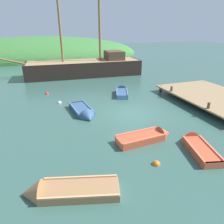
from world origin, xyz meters
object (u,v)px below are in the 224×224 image
(rowboat_outer_left, at_px, (197,147))
(rowboat_near_dock, at_px, (84,113))
(sailing_ship, at_px, (85,70))
(buoy_white, at_px, (60,103))
(rowboat_far, at_px, (63,192))
(buoy_orange, at_px, (156,164))
(rowboat_center, at_px, (147,138))
(rowboat_outer_right, at_px, (122,93))
(buoy_red, at_px, (47,94))

(rowboat_outer_left, bearing_deg, rowboat_near_dock, 49.63)
(sailing_ship, xyz_separation_m, rowboat_near_dock, (-3.11, -12.60, -0.61))
(rowboat_near_dock, height_order, buoy_white, rowboat_near_dock)
(rowboat_far, height_order, buoy_orange, rowboat_far)
(rowboat_far, bearing_deg, rowboat_outer_left, -157.09)
(rowboat_center, height_order, buoy_white, rowboat_center)
(rowboat_near_dock, relative_size, rowboat_far, 0.89)
(rowboat_far, bearing_deg, rowboat_near_dock, -92.24)
(rowboat_outer_right, height_order, rowboat_outer_left, rowboat_outer_right)
(buoy_red, distance_m, buoy_white, 3.09)
(sailing_ship, xyz_separation_m, buoy_white, (-4.53, -9.53, -0.72))
(rowboat_far, distance_m, buoy_white, 10.63)
(buoy_white, xyz_separation_m, buoy_orange, (3.32, -10.17, 0.00))
(buoy_white, bearing_deg, sailing_ship, 64.58)
(buoy_red, distance_m, buoy_orange, 13.79)
(sailing_ship, height_order, rowboat_far, sailing_ship)
(sailing_ship, distance_m, rowboat_far, 20.88)
(rowboat_near_dock, bearing_deg, sailing_ship, 160.87)
(rowboat_far, relative_size, buoy_white, 11.23)
(rowboat_far, xyz_separation_m, buoy_orange, (4.41, 0.40, -0.10))
(sailing_ship, distance_m, rowboat_outer_right, 9.13)
(buoy_red, relative_size, buoy_white, 0.98)
(rowboat_far, bearing_deg, sailing_ship, -89.40)
(buoy_orange, bearing_deg, rowboat_outer_left, 9.13)
(sailing_ship, distance_m, buoy_white, 10.58)
(buoy_red, bearing_deg, rowboat_far, -91.08)
(rowboat_outer_right, height_order, buoy_orange, rowboat_outer_right)
(rowboat_outer_right, distance_m, rowboat_center, 8.75)
(rowboat_center, relative_size, buoy_red, 9.96)
(rowboat_near_dock, relative_size, rowboat_outer_left, 1.09)
(rowboat_outer_left, xyz_separation_m, buoy_orange, (-2.74, -0.44, -0.12))
(rowboat_far, distance_m, rowboat_outer_left, 7.20)
(rowboat_outer_left, height_order, buoy_white, rowboat_outer_left)
(rowboat_outer_right, relative_size, buoy_orange, 8.34)
(rowboat_center, relative_size, buoy_orange, 9.01)
(rowboat_outer_left, bearing_deg, rowboat_far, 111.40)
(rowboat_outer_right, xyz_separation_m, rowboat_center, (-1.93, -8.54, 0.01))
(rowboat_outer_right, relative_size, buoy_red, 9.21)
(sailing_ship, height_order, rowboat_outer_left, sailing_ship)
(rowboat_outer_right, distance_m, rowboat_outer_left, 10.26)
(buoy_orange, bearing_deg, rowboat_outer_right, 76.13)
(sailing_ship, height_order, rowboat_outer_right, sailing_ship)
(rowboat_outer_right, distance_m, rowboat_near_dock, 5.81)
(rowboat_near_dock, bearing_deg, buoy_red, -164.88)
(rowboat_center, bearing_deg, rowboat_far, -157.14)
(sailing_ship, bearing_deg, rowboat_center, 92.15)
(sailing_ship, bearing_deg, buoy_red, 54.44)
(rowboat_near_dock, height_order, rowboat_center, rowboat_near_dock)
(rowboat_outer_right, relative_size, rowboat_far, 0.81)
(rowboat_near_dock, bearing_deg, rowboat_far, -23.70)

